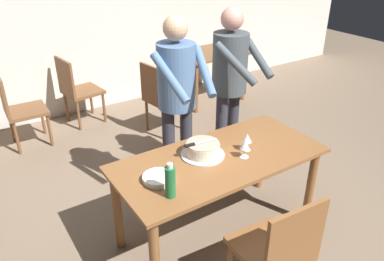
% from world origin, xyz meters
% --- Properties ---
extents(ground_plane, '(14.00, 14.00, 0.00)m').
position_xyz_m(ground_plane, '(0.00, 0.00, 0.00)').
color(ground_plane, '#7A6651').
extents(back_wall, '(10.00, 0.12, 2.70)m').
position_xyz_m(back_wall, '(0.00, 3.11, 1.35)').
color(back_wall, silver).
rests_on(back_wall, ground_plane).
extents(main_dining_table, '(1.64, 0.77, 0.75)m').
position_xyz_m(main_dining_table, '(0.00, 0.00, 0.63)').
color(main_dining_table, brown).
rests_on(main_dining_table, ground_plane).
extents(cake_on_platter, '(0.34, 0.34, 0.11)m').
position_xyz_m(cake_on_platter, '(-0.09, 0.10, 0.80)').
color(cake_on_platter, silver).
rests_on(cake_on_platter, main_dining_table).
extents(cake_knife, '(0.27, 0.06, 0.02)m').
position_xyz_m(cake_knife, '(-0.16, 0.10, 0.87)').
color(cake_knife, silver).
rests_on(cake_knife, cake_on_platter).
extents(plate_stack, '(0.22, 0.22, 0.04)m').
position_xyz_m(plate_stack, '(-0.54, -0.01, 0.77)').
color(plate_stack, white).
rests_on(plate_stack, main_dining_table).
extents(wine_glass_near, '(0.08, 0.08, 0.14)m').
position_xyz_m(wine_glass_near, '(0.24, -0.03, 0.85)').
color(wine_glass_near, silver).
rests_on(wine_glass_near, main_dining_table).
extents(wine_glass_far, '(0.08, 0.08, 0.14)m').
position_xyz_m(wine_glass_far, '(0.16, -0.10, 0.85)').
color(wine_glass_far, silver).
rests_on(wine_glass_far, main_dining_table).
extents(water_bottle, '(0.07, 0.07, 0.25)m').
position_xyz_m(water_bottle, '(-0.56, -0.21, 0.86)').
color(water_bottle, '#1E6B38').
rests_on(water_bottle, main_dining_table).
extents(person_cutting_cake, '(0.47, 0.56, 1.72)m').
position_xyz_m(person_cutting_cake, '(-0.01, 0.59, 1.08)').
color(person_cutting_cake, '#2D2D38').
rests_on(person_cutting_cake, ground_plane).
extents(person_standing_beside, '(0.46, 0.58, 1.72)m').
position_xyz_m(person_standing_beside, '(0.57, 0.62, 1.08)').
color(person_standing_beside, '#2D2D38').
rests_on(person_standing_beside, ground_plane).
extents(chair_near_side, '(0.47, 0.47, 0.90)m').
position_xyz_m(chair_near_side, '(-0.09, -0.76, 0.49)').
color(chair_near_side, brown).
rests_on(chair_near_side, ground_plane).
extents(background_table, '(1.00, 0.70, 0.74)m').
position_xyz_m(background_table, '(1.63, 2.41, 0.58)').
color(background_table, brown).
rests_on(background_table, ground_plane).
extents(background_chair_1, '(0.50, 0.50, 0.90)m').
position_xyz_m(background_chair_1, '(0.52, 1.86, 0.49)').
color(background_chair_1, brown).
rests_on(background_chair_1, ground_plane).
extents(background_chair_2, '(0.45, 0.45, 0.90)m').
position_xyz_m(background_chair_2, '(-1.02, 2.46, 0.49)').
color(background_chair_2, brown).
rests_on(background_chair_2, ground_plane).
extents(background_chair_3, '(0.49, 0.49, 0.90)m').
position_xyz_m(background_chair_3, '(-0.27, 2.68, 0.49)').
color(background_chair_3, brown).
rests_on(background_chair_3, ground_plane).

